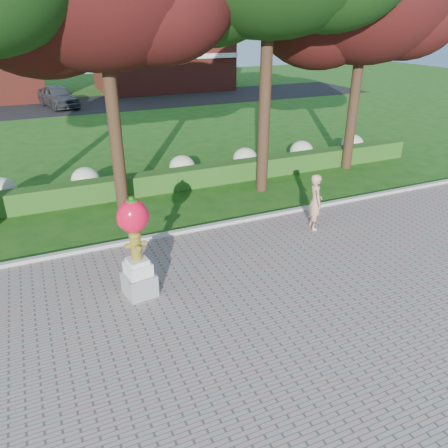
% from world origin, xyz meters
% --- Properties ---
extents(ground, '(100.00, 100.00, 0.00)m').
position_xyz_m(ground, '(0.00, 0.00, 0.00)').
color(ground, '#194C13').
rests_on(ground, ground).
extents(walkway, '(40.00, 14.00, 0.04)m').
position_xyz_m(walkway, '(0.00, -4.00, 0.02)').
color(walkway, gray).
rests_on(walkway, ground).
extents(curb, '(40.00, 0.18, 0.15)m').
position_xyz_m(curb, '(0.00, 3.00, 0.07)').
color(curb, '#ADADA5').
rests_on(curb, ground).
extents(lawn_hedge, '(24.00, 0.70, 0.80)m').
position_xyz_m(lawn_hedge, '(0.00, 7.00, 0.40)').
color(lawn_hedge, '#1A4714').
rests_on(lawn_hedge, ground).
extents(hydrangea_row, '(20.10, 1.10, 0.99)m').
position_xyz_m(hydrangea_row, '(0.57, 8.00, 0.55)').
color(hydrangea_row, '#B1B78B').
rests_on(hydrangea_row, ground).
extents(street, '(50.00, 8.00, 0.02)m').
position_xyz_m(street, '(0.00, 28.00, 0.01)').
color(street, black).
rests_on(street, ground).
extents(building_right, '(12.00, 8.00, 6.40)m').
position_xyz_m(building_right, '(8.00, 34.00, 3.20)').
color(building_right, maroon).
rests_on(building_right, ground).
extents(hydrant_sculpture, '(0.82, 0.82, 2.62)m').
position_xyz_m(hydrant_sculpture, '(-2.81, 0.18, 1.43)').
color(hydrant_sculpture, gray).
rests_on(hydrant_sculpture, walkway).
extents(woman, '(0.61, 0.77, 1.85)m').
position_xyz_m(woman, '(3.32, 1.61, 0.96)').
color(woman, tan).
rests_on(woman, walkway).
extents(parked_car, '(3.09, 5.17, 1.65)m').
position_xyz_m(parked_car, '(-2.31, 27.70, 0.84)').
color(parked_car, '#393C40').
rests_on(parked_car, street).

